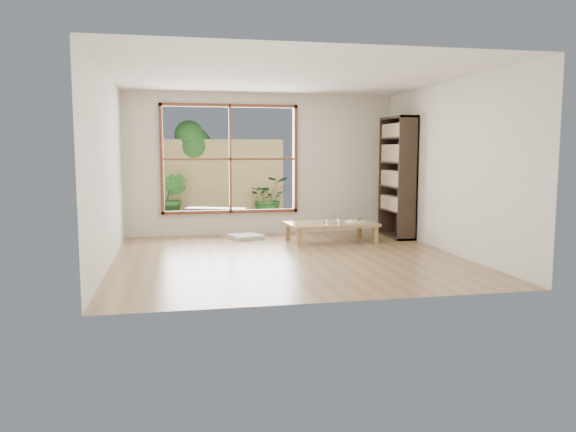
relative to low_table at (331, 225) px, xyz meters
name	(u,v)px	position (x,y,z in m)	size (l,w,h in m)	color
ground	(288,257)	(-1.00, -1.25, -0.29)	(5.00, 5.00, 0.00)	#9B744D
low_table	(331,225)	(0.00, 0.00, 0.00)	(1.56, 0.95, 0.33)	tan
floor_cushion	(245,236)	(-1.40, 0.62, -0.25)	(0.51, 0.51, 0.07)	beige
bookshelf	(397,177)	(1.31, 0.28, 0.79)	(0.34, 0.97, 2.15)	#2F221A
glass_tall	(337,220)	(0.06, -0.15, 0.11)	(0.08, 0.08, 0.14)	silver
glass_mid	(335,220)	(0.08, 0.00, 0.08)	(0.06, 0.06, 0.09)	silver
glass_short	(326,219)	(-0.04, 0.19, 0.08)	(0.07, 0.07, 0.09)	silver
glass_small	(325,220)	(-0.11, 0.01, 0.08)	(0.07, 0.07, 0.08)	silver
food_tray	(356,221)	(0.46, 0.02, 0.06)	(0.32, 0.27, 0.09)	white
deck	(226,226)	(-1.60, 2.31, -0.29)	(2.80, 2.00, 0.05)	#393029
garden_bench	(216,211)	(-1.81, 2.08, 0.06)	(1.26, 0.78, 0.38)	#2F221A
bamboo_fence	(221,180)	(-1.60, 3.31, 0.61)	(2.80, 0.06, 1.80)	tan
shrub_right	(269,198)	(-0.56, 3.12, 0.22)	(0.87, 0.75, 0.96)	#306625
shrub_left	(173,198)	(-2.65, 2.90, 0.26)	(0.58, 0.47, 1.06)	#306625
garden_tree	(189,147)	(-2.28, 3.61, 1.34)	(1.04, 0.85, 2.22)	#4C3D2D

